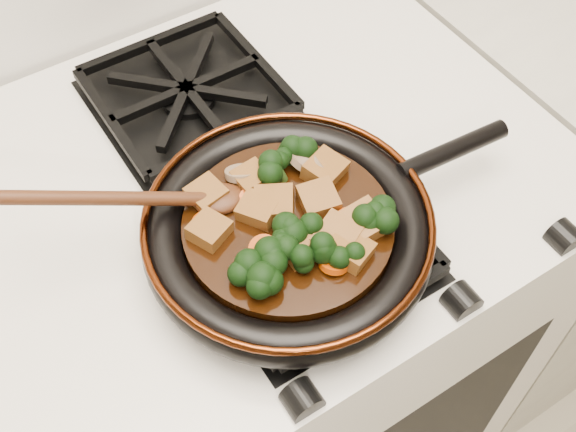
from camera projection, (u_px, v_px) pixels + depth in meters
stove at (257, 341)px, 1.23m from camera, size 0.76×0.60×0.90m
burner_grate_front at (308, 246)px, 0.79m from camera, size 0.23×0.23×0.03m
burner_grate_back at (187, 94)px, 0.93m from camera, size 0.23×0.23×0.03m
skillet at (290, 230)px, 0.76m from camera, size 0.44×0.31×0.05m
braising_sauce at (288, 228)px, 0.76m from camera, size 0.22×0.22×0.02m
tofu_cube_0 at (207, 195)px, 0.76m from camera, size 0.04×0.04×0.02m
tofu_cube_1 at (274, 205)px, 0.75m from camera, size 0.06×0.06×0.03m
tofu_cube_2 at (349, 250)px, 0.72m from camera, size 0.05×0.05×0.03m
tofu_cube_3 at (319, 200)px, 0.76m from camera, size 0.05×0.05×0.03m
tofu_cube_4 at (209, 231)px, 0.73m from camera, size 0.05×0.05×0.02m
tofu_cube_5 at (362, 224)px, 0.74m from camera, size 0.04×0.04×0.03m
tofu_cube_6 at (258, 210)px, 0.75m from camera, size 0.05×0.05×0.02m
tofu_cube_7 at (325, 170)px, 0.78m from camera, size 0.05×0.05×0.03m
tofu_cube_8 at (303, 245)px, 0.72m from camera, size 0.05×0.04×0.03m
tofu_cube_9 at (252, 179)px, 0.77m from camera, size 0.04×0.04×0.02m
tofu_cube_10 at (336, 238)px, 0.73m from camera, size 0.06×0.06×0.03m
broccoli_floret_0 at (377, 218)px, 0.74m from camera, size 0.07×0.07×0.07m
broccoli_floret_1 at (280, 254)px, 0.71m from camera, size 0.09×0.08×0.07m
broccoli_floret_2 at (337, 251)px, 0.71m from camera, size 0.06×0.07×0.07m
broccoli_floret_3 at (258, 275)px, 0.70m from camera, size 0.08×0.08×0.08m
broccoli_floret_4 at (282, 236)px, 0.72m from camera, size 0.07×0.08×0.07m
broccoli_floret_5 at (281, 173)px, 0.77m from camera, size 0.09×0.08×0.08m
broccoli_floret_6 at (296, 229)px, 0.73m from camera, size 0.08×0.08×0.07m
broccoli_floret_7 at (296, 158)px, 0.79m from camera, size 0.07×0.07×0.05m
broccoli_floret_8 at (307, 255)px, 0.71m from camera, size 0.08×0.08×0.06m
carrot_coin_0 at (350, 221)px, 0.74m from camera, size 0.03×0.03×0.01m
carrot_coin_1 at (252, 200)px, 0.76m from camera, size 0.03×0.03×0.01m
carrot_coin_2 at (205, 220)px, 0.75m from camera, size 0.03×0.03×0.02m
carrot_coin_3 at (320, 237)px, 0.73m from camera, size 0.03×0.03×0.02m
carrot_coin_4 at (334, 263)px, 0.71m from camera, size 0.03×0.03×0.02m
carrot_coin_5 at (264, 250)px, 0.72m from camera, size 0.03×0.03×0.02m
mushroom_slice_0 at (322, 167)px, 0.79m from camera, size 0.03×0.04×0.03m
mushroom_slice_1 at (303, 161)px, 0.79m from camera, size 0.03×0.04×0.03m
mushroom_slice_2 at (241, 173)px, 0.78m from camera, size 0.05×0.05×0.02m
mushroom_slice_3 at (304, 162)px, 0.79m from camera, size 0.04×0.04×0.03m
wooden_spoon at (158, 199)px, 0.74m from camera, size 0.15×0.07×0.23m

